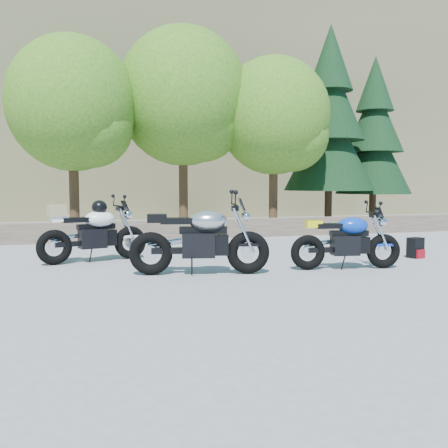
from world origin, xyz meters
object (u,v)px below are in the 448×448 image
(silver_bike, at_px, (201,240))
(white_bike, at_px, (93,232))
(backpack, at_px, (416,248))
(blue_bike, at_px, (347,241))

(silver_bike, height_order, white_bike, white_bike)
(white_bike, bearing_deg, backpack, -27.09)
(silver_bike, bearing_deg, backpack, 19.39)
(silver_bike, height_order, blue_bike, silver_bike)
(silver_bike, height_order, backpack, silver_bike)
(backpack, bearing_deg, blue_bike, -175.78)
(silver_bike, bearing_deg, white_bike, 143.48)
(silver_bike, relative_size, backpack, 5.62)
(silver_bike, relative_size, blue_bike, 1.16)
(blue_bike, xyz_separation_m, backpack, (2.03, 0.80, -0.29))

